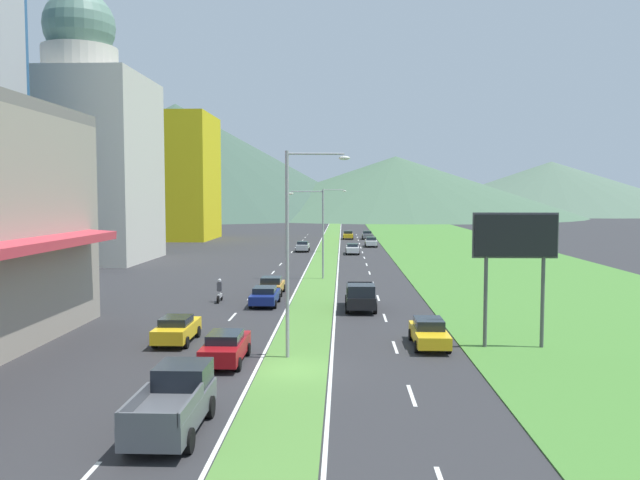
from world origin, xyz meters
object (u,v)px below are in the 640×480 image
(street_lamp_far, at_px, (326,215))
(car_9, at_px, (367,235))
(car_3, at_px, (429,332))
(car_2, at_px, (226,347))
(street_lamp_mid, at_px, (319,227))
(billboard_roadside, at_px, (515,245))
(car_5, at_px, (303,246))
(car_6, at_px, (177,329))
(street_lamp_near, at_px, (294,241))
(car_8, at_px, (352,249))
(car_4, at_px, (371,242))
(pickup_truck_0, at_px, (174,402))
(pickup_truck_1, at_px, (361,296))
(car_0, at_px, (271,285))
(car_7, at_px, (265,295))
(car_1, at_px, (348,235))
(motorcycle_rider, at_px, (220,292))

(street_lamp_far, bearing_deg, car_9, 75.72)
(car_3, bearing_deg, car_2, -69.63)
(street_lamp_mid, distance_m, street_lamp_far, 30.52)
(billboard_roadside, distance_m, car_5, 60.82)
(car_9, bearing_deg, car_6, -9.12)
(street_lamp_far, bearing_deg, car_3, -83.01)
(street_lamp_near, xyz_separation_m, car_9, (6.97, 88.53, -5.11))
(car_6, relative_size, car_8, 0.92)
(car_4, bearing_deg, car_2, -8.06)
(car_4, distance_m, car_6, 68.92)
(car_5, relative_size, car_6, 0.97)
(pickup_truck_0, height_order, pickup_truck_1, same)
(street_lamp_mid, relative_size, car_5, 2.04)
(car_0, height_order, pickup_truck_0, pickup_truck_0)
(street_lamp_mid, relative_size, car_3, 1.86)
(car_2, relative_size, car_7, 1.01)
(street_lamp_mid, distance_m, car_2, 31.92)
(car_6, xyz_separation_m, pickup_truck_1, (10.42, 10.40, 0.22))
(car_2, bearing_deg, car_3, -69.63)
(street_lamp_near, xyz_separation_m, car_7, (-3.34, 15.40, -5.16))
(car_9, bearing_deg, car_0, -8.73)
(car_2, distance_m, pickup_truck_1, 16.16)
(street_lamp_far, height_order, car_4, street_lamp_far)
(car_2, bearing_deg, car_6, 39.75)
(car_6, bearing_deg, car_0, -10.61)
(street_lamp_near, bearing_deg, car_0, 99.47)
(street_lamp_mid, relative_size, car_0, 2.02)
(street_lamp_far, distance_m, car_3, 58.75)
(car_2, bearing_deg, pickup_truck_1, -25.43)
(car_8, bearing_deg, car_4, 166.35)
(car_1, distance_m, motorcycle_rider, 72.56)
(street_lamp_near, relative_size, car_4, 2.16)
(car_2, distance_m, motorcycle_rider, 18.13)
(street_lamp_near, height_order, car_3, street_lamp_near)
(car_5, height_order, car_8, car_5)
(car_2, xyz_separation_m, car_4, (10.16, 71.75, -0.01))
(pickup_truck_1, bearing_deg, car_1, -179.77)
(car_2, distance_m, car_9, 90.13)
(street_lamp_far, distance_m, car_1, 28.17)
(car_1, relative_size, car_9, 0.93)
(street_lamp_far, xyz_separation_m, car_0, (-3.40, -40.26, -4.57))
(car_7, xyz_separation_m, car_8, (7.10, 42.34, 0.02))
(car_5, xyz_separation_m, car_8, (7.19, -3.54, -0.03))
(car_6, height_order, pickup_truck_0, pickup_truck_0)
(car_1, bearing_deg, pickup_truck_0, -3.93)
(pickup_truck_0, relative_size, motorcycle_rider, 2.70)
(car_6, distance_m, car_8, 55.58)
(street_lamp_far, distance_m, car_7, 45.89)
(car_9, height_order, pickup_truck_1, pickup_truck_1)
(car_7, bearing_deg, street_lamp_near, -167.77)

